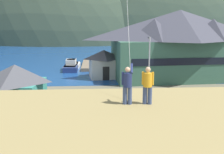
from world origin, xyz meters
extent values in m
plane|color=#66604C|center=(0.00, 0.00, 0.00)|extent=(600.00, 600.00, 0.00)
cube|color=slate|center=(0.00, 5.00, 0.05)|extent=(40.00, 20.00, 0.10)
cube|color=navy|center=(0.00, 60.00, 0.01)|extent=(360.00, 84.00, 0.03)
ellipsoid|color=#3D4C38|center=(-16.03, 119.53, 0.00)|extent=(97.70, 73.80, 91.41)
ellipsoid|color=#3D4C38|center=(19.83, 115.12, 0.00)|extent=(126.83, 55.39, 89.64)
cube|color=#38604C|center=(10.80, 23.12, 3.30)|extent=(22.49, 12.23, 6.59)
cube|color=black|center=(11.16, 17.68, 3.63)|extent=(18.52, 1.30, 1.10)
pyramid|color=#3D3D47|center=(10.80, 23.12, 9.03)|extent=(23.87, 13.40, 4.87)
pyramid|color=#3D3D47|center=(6.02, 20.91, 8.32)|extent=(6.33, 6.33, 3.41)
pyramid|color=#3D3D47|center=(15.82, 21.55, 8.32)|extent=(6.33, 6.33, 3.41)
cube|color=#338475|center=(-11.84, 6.61, 1.64)|extent=(5.59, 5.73, 3.28)
pyramid|color=#47474C|center=(-11.84, 6.61, 4.21)|extent=(6.04, 6.30, 1.86)
cube|color=black|center=(-12.07, 3.94, 1.15)|extent=(1.10, 0.15, 2.30)
cube|color=beige|center=(-1.93, 23.88, 1.65)|extent=(5.21, 4.92, 3.29)
pyramid|color=#47474C|center=(-1.93, 23.88, 4.06)|extent=(5.64, 5.40, 1.53)
cube|color=black|center=(-1.66, 21.69, 1.15)|extent=(1.10, 0.20, 2.30)
cube|color=#70604C|center=(-4.62, 35.66, 0.35)|extent=(3.20, 12.26, 0.70)
cube|color=navy|center=(-8.32, 32.55, 0.45)|extent=(2.79, 8.42, 0.90)
cube|color=navy|center=(-8.32, 32.55, 0.98)|extent=(2.71, 8.16, 0.16)
cube|color=silver|center=(-8.32, 31.92, 1.61)|extent=(1.91, 2.54, 1.10)
cube|color=navy|center=(-1.37, 36.89, 0.45)|extent=(2.34, 5.95, 0.90)
cube|color=navy|center=(-1.37, 36.89, 0.98)|extent=(2.27, 5.78, 0.16)
cube|color=silver|center=(-1.40, 36.46, 1.61)|extent=(1.44, 1.85, 1.10)
cube|color=silver|center=(-8.18, 32.71, 0.45)|extent=(3.06, 7.77, 0.90)
cube|color=white|center=(-8.18, 32.71, 0.98)|extent=(2.97, 7.54, 0.16)
cube|color=silver|center=(-8.23, 32.14, 1.61)|extent=(1.89, 2.41, 1.10)
cube|color=#9EA3A8|center=(2.53, -0.12, 0.82)|extent=(4.27, 1.97, 0.80)
cube|color=gray|center=(2.38, -0.12, 1.57)|extent=(2.16, 1.68, 0.70)
cube|color=black|center=(2.38, -0.12, 1.54)|extent=(2.21, 1.72, 0.32)
cylinder|color=black|center=(3.86, -1.09, 0.42)|extent=(0.65, 0.25, 0.64)
cylinder|color=black|center=(3.93, 0.74, 0.42)|extent=(0.65, 0.25, 0.64)
cylinder|color=black|center=(1.13, -0.98, 0.42)|extent=(0.65, 0.25, 0.64)
cylinder|color=black|center=(1.21, 0.85, 0.42)|extent=(0.65, 0.25, 0.64)
cube|color=#9EA3A8|center=(6.44, 6.53, 0.82)|extent=(4.33, 2.12, 0.80)
cube|color=gray|center=(6.29, 6.54, 1.57)|extent=(2.22, 1.76, 0.70)
cube|color=black|center=(6.29, 6.54, 1.54)|extent=(2.26, 1.79, 0.32)
cylinder|color=black|center=(7.73, 5.51, 0.42)|extent=(0.66, 0.27, 0.64)
cylinder|color=black|center=(7.87, 7.34, 0.42)|extent=(0.66, 0.27, 0.64)
cylinder|color=black|center=(5.01, 5.72, 0.42)|extent=(0.66, 0.27, 0.64)
cylinder|color=black|center=(5.15, 7.55, 0.42)|extent=(0.66, 0.27, 0.64)
cylinder|color=black|center=(-10.54, -1.49, 0.42)|extent=(0.64, 0.23, 0.64)
cylinder|color=black|center=(-10.52, 0.34, 0.42)|extent=(0.64, 0.23, 0.64)
cube|color=#B28923|center=(0.08, 7.50, 0.82)|extent=(4.26, 1.94, 0.80)
cube|color=olive|center=(0.23, 7.51, 1.57)|extent=(2.15, 1.67, 0.70)
cube|color=black|center=(0.23, 7.51, 1.54)|extent=(2.20, 1.71, 0.32)
cylinder|color=black|center=(-1.32, 8.37, 0.42)|extent=(0.65, 0.24, 0.64)
cylinder|color=black|center=(-1.26, 6.54, 0.42)|extent=(0.65, 0.24, 0.64)
cylinder|color=black|center=(1.41, 8.47, 0.42)|extent=(0.65, 0.24, 0.64)
cylinder|color=black|center=(1.47, 6.63, 0.42)|extent=(0.65, 0.24, 0.64)
cube|color=black|center=(-5.25, 5.96, 0.82)|extent=(4.27, 1.98, 0.80)
cube|color=black|center=(-5.40, 5.97, 1.57)|extent=(2.17, 1.69, 0.70)
cube|color=black|center=(-5.40, 5.97, 1.54)|extent=(2.21, 1.72, 0.32)
cylinder|color=black|center=(-3.93, 4.98, 0.42)|extent=(0.65, 0.25, 0.64)
cylinder|color=black|center=(-3.85, 6.82, 0.42)|extent=(0.65, 0.25, 0.64)
cylinder|color=black|center=(-6.66, 5.10, 0.42)|extent=(0.65, 0.25, 0.64)
cylinder|color=black|center=(-6.58, 6.94, 0.42)|extent=(0.65, 0.25, 0.64)
cylinder|color=#ADADB2|center=(3.20, 10.50, 3.92)|extent=(0.16, 0.16, 7.64)
cube|color=#4C4C51|center=(3.20, 10.85, 7.64)|extent=(0.24, 0.70, 0.20)
cylinder|color=#384770|center=(-2.03, -9.81, 6.20)|extent=(0.20, 0.20, 0.82)
cylinder|color=#384770|center=(-1.82, -9.84, 6.20)|extent=(0.20, 0.20, 0.82)
cylinder|color=navy|center=(-1.92, -9.83, 6.93)|extent=(0.40, 0.40, 0.64)
sphere|color=tan|center=(-1.92, -9.83, 7.41)|extent=(0.24, 0.24, 0.24)
cylinder|color=navy|center=(-1.72, -9.67, 7.43)|extent=(0.18, 0.56, 0.43)
cylinder|color=navy|center=(-2.14, -9.80, 7.00)|extent=(0.11, 0.11, 0.60)
cylinder|color=#384770|center=(-1.11, -9.83, 6.20)|extent=(0.20, 0.20, 0.82)
cylinder|color=#384770|center=(-0.89, -9.88, 6.20)|extent=(0.20, 0.20, 0.82)
cylinder|color=gold|center=(-1.00, -9.86, 6.93)|extent=(0.40, 0.40, 0.64)
sphere|color=tan|center=(-1.00, -9.86, 7.41)|extent=(0.24, 0.24, 0.24)
cylinder|color=gold|center=(-1.22, -9.81, 7.00)|extent=(0.11, 0.11, 0.60)
cylinder|color=gold|center=(-0.79, -9.91, 7.00)|extent=(0.11, 0.11, 0.60)
camera|label=1|loc=(-3.36, -21.63, 9.52)|focal=42.96mm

